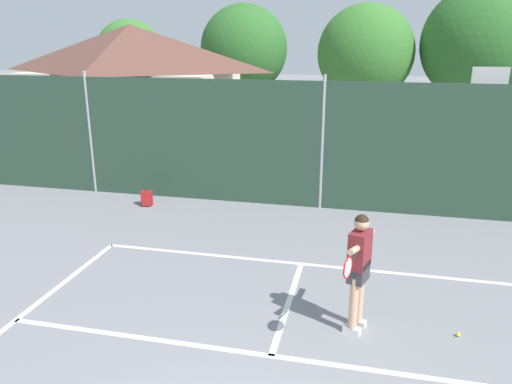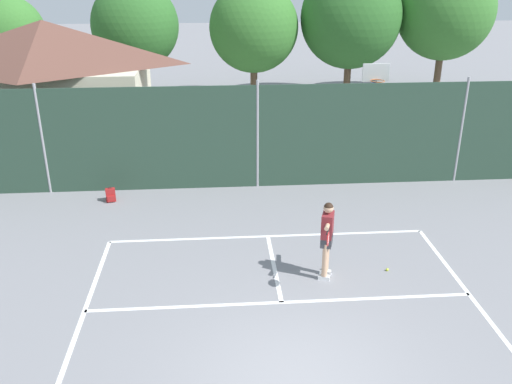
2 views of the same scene
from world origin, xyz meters
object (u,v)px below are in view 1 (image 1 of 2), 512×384
Objects in this scene: basketball_hoop at (485,115)px; tennis_player at (359,263)px; tennis_ball at (458,335)px; backpack_red at (147,199)px.

basketball_hoop is 8.02m from tennis_player.
basketball_hoop reaches higher than tennis_ball.
backpack_red is at bearing -162.99° from basketball_hoop.
backpack_red is at bearing 147.27° from tennis_ball.
basketball_hoop is at bearing 17.01° from backpack_red.
tennis_ball is (-1.48, -7.19, -2.28)m from basketball_hoop.
tennis_ball is at bearing 5.92° from tennis_player.
backpack_red is (-7.11, 4.57, 0.16)m from tennis_ball.
backpack_red is (-8.58, -2.63, -2.12)m from basketball_hoop.
basketball_hoop reaches higher than tennis_player.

